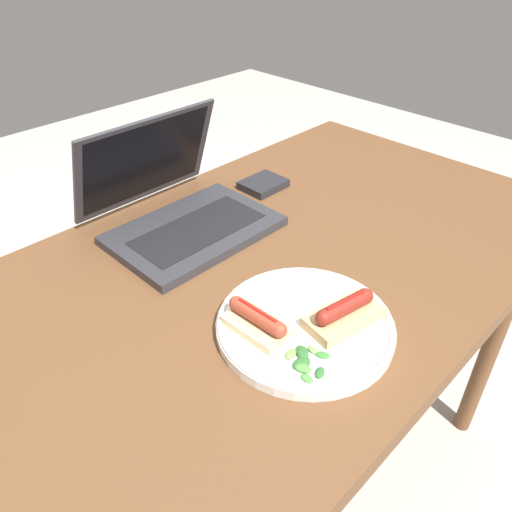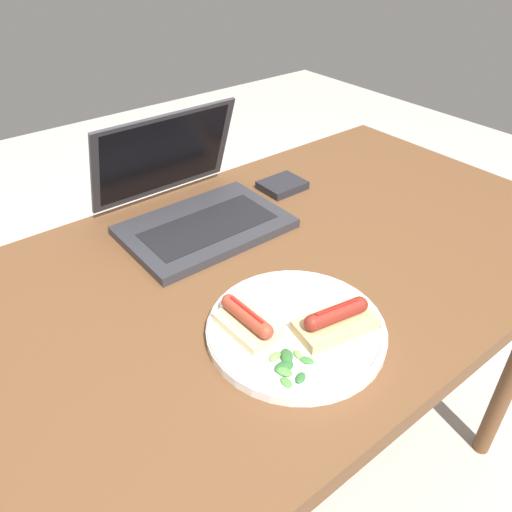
% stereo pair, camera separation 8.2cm
% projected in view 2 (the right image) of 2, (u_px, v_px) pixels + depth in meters
% --- Properties ---
extents(ground_plane, '(6.00, 6.00, 0.00)m').
position_uv_depth(ground_plane, '(248.00, 506.00, 1.32)').
color(ground_plane, '#B7B2A8').
extents(desk, '(1.43, 0.72, 0.77)m').
position_uv_depth(desk, '(245.00, 307.00, 0.92)').
color(desk, brown).
rests_on(desk, ground_plane).
extents(laptop, '(0.31, 0.29, 0.21)m').
position_uv_depth(laptop, '(193.00, 206.00, 1.00)').
color(laptop, '#2D2D33').
rests_on(laptop, desk).
extents(plate, '(0.27, 0.27, 0.02)m').
position_uv_depth(plate, '(296.00, 329.00, 0.75)').
color(plate, white).
rests_on(plate, desk).
extents(sausage_toast_left, '(0.13, 0.08, 0.05)m').
position_uv_depth(sausage_toast_left, '(336.00, 320.00, 0.73)').
color(sausage_toast_left, tan).
rests_on(sausage_toast_left, plate).
extents(sausage_toast_middle, '(0.06, 0.11, 0.04)m').
position_uv_depth(sausage_toast_middle, '(247.00, 321.00, 0.73)').
color(sausage_toast_middle, '#D6B784').
rests_on(sausage_toast_middle, plate).
extents(salad_pile, '(0.06, 0.07, 0.01)m').
position_uv_depth(salad_pile, '(288.00, 364.00, 0.68)').
color(salad_pile, '#2D662D').
rests_on(salad_pile, plate).
extents(external_drive, '(0.10, 0.08, 0.02)m').
position_uv_depth(external_drive, '(282.00, 185.00, 1.13)').
color(external_drive, '#232328').
rests_on(external_drive, desk).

